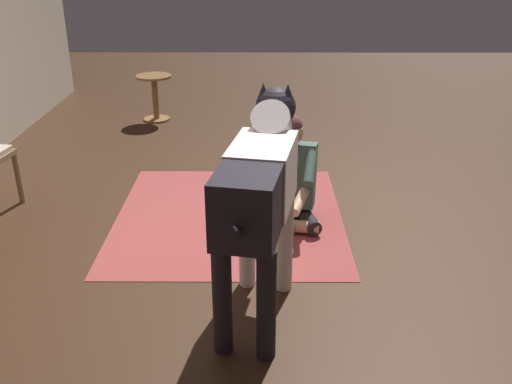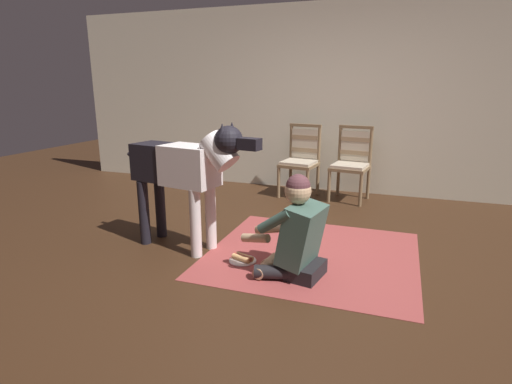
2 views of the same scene
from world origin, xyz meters
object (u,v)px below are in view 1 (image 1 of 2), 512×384
Objects in this scene: round_side_table at (155,94)px; large_dog at (260,184)px; hot_dog_on_plate at (276,249)px; person_sitting_on_floor at (288,178)px.

large_dog is at bearing -161.66° from round_side_table.
hot_dog_on_plate is 3.41m from round_side_table.
person_sitting_on_floor is 0.57× the size of large_dog.
hot_dog_on_plate is at bearing -156.63° from round_side_table.
person_sitting_on_floor is 0.60m from hot_dog_on_plate.
large_dog is 0.96m from hot_dog_on_plate.
large_dog reaches higher than round_side_table.
large_dog is (-1.10, 0.21, 0.42)m from person_sitting_on_floor.
large_dog is at bearing 169.26° from hot_dog_on_plate.
large_dog reaches higher than hot_dog_on_plate.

